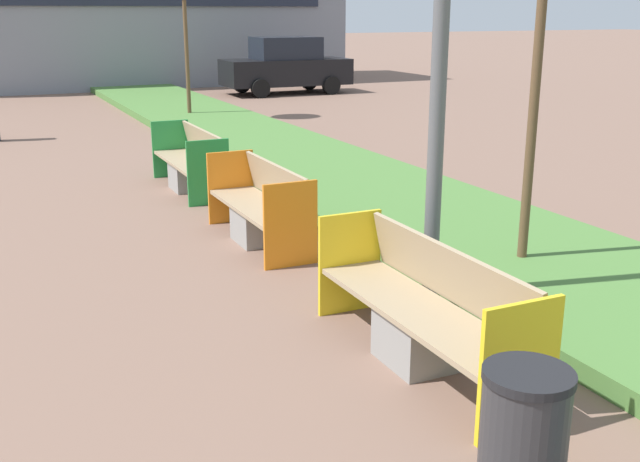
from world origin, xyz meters
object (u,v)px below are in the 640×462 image
(bench_yellow_frame, at_px, (424,317))
(bench_green_frame, at_px, (191,166))
(litter_bin, at_px, (522,451))
(bench_orange_frame, at_px, (261,212))
(parked_car_distant, at_px, (286,66))

(bench_yellow_frame, bearing_deg, bench_green_frame, 90.02)
(bench_yellow_frame, xyz_separation_m, litter_bin, (-0.63, -1.91, 0.09))
(bench_yellow_frame, relative_size, bench_orange_frame, 1.18)
(bench_green_frame, relative_size, litter_bin, 2.33)
(bench_orange_frame, distance_m, parked_car_distant, 16.91)
(bench_yellow_frame, distance_m, bench_green_frame, 6.62)
(bench_yellow_frame, relative_size, bench_green_frame, 1.11)
(bench_yellow_frame, bearing_deg, litter_bin, -108.13)
(litter_bin, height_order, parked_car_distant, parked_car_distant)
(bench_green_frame, xyz_separation_m, parked_car_distant, (6.79, 12.42, 0.54))
(bench_orange_frame, height_order, litter_bin, bench_orange_frame)
(bench_green_frame, height_order, litter_bin, bench_green_frame)
(bench_orange_frame, relative_size, bench_green_frame, 0.94)
(parked_car_distant, bearing_deg, litter_bin, -108.35)
(bench_orange_frame, xyz_separation_m, bench_green_frame, (0.00, 3.06, 0.00))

